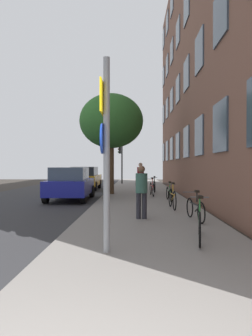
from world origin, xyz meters
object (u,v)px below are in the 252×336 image
object	(u,v)px
tree_near	(111,121)
pedestrian_0	(142,188)
traffic_light	(121,156)
bicycle_4	(152,189)
bicycle_2	(172,198)
bicycle_3	(169,193)
bicycle_0	(200,223)
car_1	(85,178)
bicycle_5	(154,186)
sign_post	(105,144)
car_0	(71,183)
pedestrian_1	(141,176)
bicycle_1	(195,209)

from	to	relation	value
tree_near	pedestrian_0	distance (m)	8.69
traffic_light	pedestrian_0	world-z (taller)	traffic_light
traffic_light	bicycle_4	bearing A→B (deg)	-78.77
bicycle_2	bicycle_3	xyz separation A→B (m)	(0.16, 2.40, -0.04)
tree_near	bicycle_0	bearing A→B (deg)	-75.77
bicycle_3	pedestrian_0	bearing A→B (deg)	-106.54
car_1	bicycle_5	bearing A→B (deg)	-31.14
bicycle_3	bicycle_5	xyz separation A→B (m)	(-0.36, 4.80, 0.03)
sign_post	bicycle_2	xyz separation A→B (m)	(1.94, 5.68, -1.60)
bicycle_3	bicycle_4	bearing A→B (deg)	104.89
traffic_light	car_0	size ratio (longest dim) A/B	0.84
sign_post	bicycle_5	world-z (taller)	sign_post
traffic_light	pedestrian_1	world-z (taller)	traffic_light
bicycle_1	bicycle_2	distance (m)	2.43
pedestrian_0	bicycle_5	bearing A→B (deg)	83.91
bicycle_0	bicycle_4	size ratio (longest dim) A/B	1.00
traffic_light	bicycle_1	world-z (taller)	traffic_light
traffic_light	bicycle_2	distance (m)	15.99
sign_post	pedestrian_1	world-z (taller)	sign_post
bicycle_5	pedestrian_0	bearing A→B (deg)	-96.09
bicycle_0	pedestrian_1	bearing A→B (deg)	95.21
sign_post	pedestrian_1	xyz separation A→B (m)	(0.89, 12.13, -0.98)
bicycle_5	pedestrian_0	world-z (taller)	pedestrian_0
traffic_light	car_0	bearing A→B (deg)	-99.04
tree_near	bicycle_2	distance (m)	7.38
bicycle_1	bicycle_2	size ratio (longest dim) A/B	0.98
tree_near	bicycle_2	world-z (taller)	tree_near
bicycle_2	traffic_light	bearing A→B (deg)	99.54
traffic_light	bicycle_5	size ratio (longest dim) A/B	2.05
sign_post	bicycle_3	xyz separation A→B (m)	(2.10, 8.07, -1.64)
sign_post	tree_near	distance (m)	11.67
sign_post	bicycle_3	bearing A→B (deg)	75.42
traffic_light	tree_near	xyz separation A→B (m)	(-0.08, -9.87, 1.68)
pedestrian_1	car_1	distance (m)	5.26
tree_near	bicycle_4	world-z (taller)	tree_near
pedestrian_1	sign_post	bearing A→B (deg)	-94.18
bicycle_4	bicycle_5	bearing A→B (deg)	83.26
tree_near	bicycle_4	distance (m)	4.44
bicycle_1	bicycle_3	xyz separation A→B (m)	(-0.20, 4.80, 0.00)
bicycle_5	car_0	xyz separation A→B (m)	(-4.36, -3.66, 0.35)
bicycle_3	bicycle_5	distance (m)	4.82
bicycle_1	car_1	bearing A→B (deg)	112.90
bicycle_1	pedestrian_0	world-z (taller)	pedestrian_0
bicycle_0	bicycle_3	distance (m)	7.20
car_0	car_1	world-z (taller)	same
bicycle_0	pedestrian_0	size ratio (longest dim) A/B	1.09
bicycle_1	pedestrian_1	distance (m)	9.00
bicycle_0	pedestrian_0	world-z (taller)	pedestrian_0
car_0	bicycle_2	bearing A→B (deg)	-37.86
bicycle_2	pedestrian_1	xyz separation A→B (m)	(-1.05, 6.46, 0.62)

